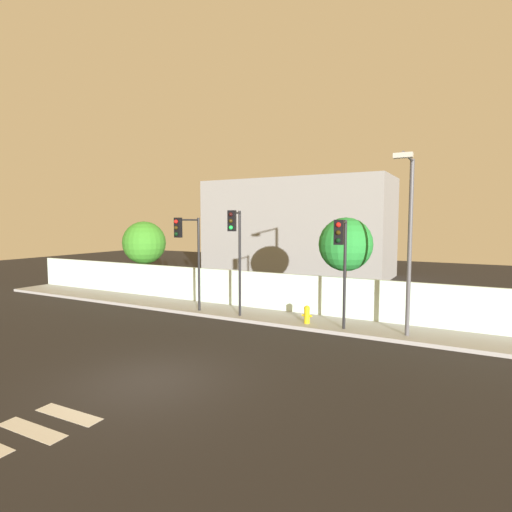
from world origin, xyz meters
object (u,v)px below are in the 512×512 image
object	(u,v)px
traffic_light_right	(188,243)
traffic_light_center	(236,240)
fire_hydrant	(307,314)
traffic_light_left	(342,250)
roadside_tree_midleft	(346,245)
street_lamp_curbside	(409,231)
roadside_tree_leftmost	(144,243)

from	to	relation	value
traffic_light_right	traffic_light_center	bearing A→B (deg)	6.14
traffic_light_right	fire_hydrant	bearing A→B (deg)	8.48
traffic_light_center	fire_hydrant	world-z (taller)	traffic_light_center
traffic_light_left	roadside_tree_midleft	world-z (taller)	roadside_tree_midleft
traffic_light_left	street_lamp_curbside	distance (m)	2.50
traffic_light_left	fire_hydrant	bearing A→B (deg)	150.66
traffic_light_right	street_lamp_curbside	size ratio (longest dim) A/B	0.68
traffic_light_left	roadside_tree_leftmost	size ratio (longest dim) A/B	0.98
traffic_light_right	street_lamp_curbside	bearing A→B (deg)	3.60
traffic_light_right	fire_hydrant	distance (m)	6.37
fire_hydrant	roadside_tree_leftmost	distance (m)	12.57
street_lamp_curbside	roadside_tree_leftmost	distance (m)	16.31
street_lamp_curbside	fire_hydrant	size ratio (longest dim) A/B	8.62
street_lamp_curbside	fire_hydrant	distance (m)	5.36
roadside_tree_midleft	traffic_light_left	bearing A→B (deg)	-76.00
fire_hydrant	roadside_tree_leftmost	bearing A→B (deg)	166.06
roadside_tree_midleft	fire_hydrant	bearing A→B (deg)	-104.39
fire_hydrant	roadside_tree_midleft	size ratio (longest dim) A/B	0.16
traffic_light_center	traffic_light_right	xyz separation A→B (m)	(-2.45, -0.26, -0.19)
traffic_light_left	fire_hydrant	size ratio (longest dim) A/B	5.72
traffic_light_left	roadside_tree_leftmost	xyz separation A→B (m)	(-13.69, 3.94, -0.25)
traffic_light_left	street_lamp_curbside	world-z (taller)	street_lamp_curbside
traffic_light_right	roadside_tree_midleft	distance (m)	7.42
street_lamp_curbside	roadside_tree_midleft	bearing A→B (deg)	135.54
traffic_light_left	fire_hydrant	world-z (taller)	traffic_light_left
fire_hydrant	roadside_tree_leftmost	xyz separation A→B (m)	(-11.95, 2.96, 2.57)
fire_hydrant	roadside_tree_leftmost	size ratio (longest dim) A/B	0.17
traffic_light_left	traffic_light_right	size ratio (longest dim) A/B	0.98
traffic_light_center	roadside_tree_leftmost	size ratio (longest dim) A/B	1.07
roadside_tree_midleft	traffic_light_right	bearing A→B (deg)	-149.19
traffic_light_right	fire_hydrant	size ratio (longest dim) A/B	5.86
traffic_light_center	fire_hydrant	xyz separation A→B (m)	(3.17, 0.57, -3.06)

